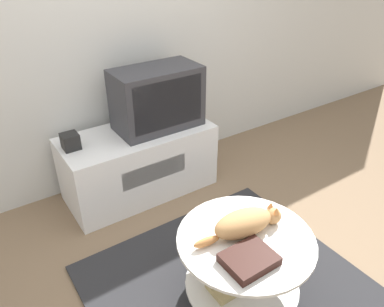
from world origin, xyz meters
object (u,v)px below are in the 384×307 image
object	(u,v)px
tv	(157,98)
dvd_box	(249,259)
speaker	(70,141)
cat	(245,223)

from	to	relation	value
tv	dvd_box	xyz separation A→B (m)	(-0.32, -1.42, -0.25)
speaker	cat	size ratio (longest dim) A/B	0.22
speaker	dvd_box	distance (m)	1.50
tv	dvd_box	distance (m)	1.48
dvd_box	cat	xyz separation A→B (m)	(0.12, 0.17, 0.04)
speaker	dvd_box	world-z (taller)	speaker
dvd_box	speaker	bearing A→B (deg)	103.76
speaker	cat	distance (m)	1.37
dvd_box	cat	size ratio (longest dim) A/B	0.47
dvd_box	cat	bearing A→B (deg)	54.70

